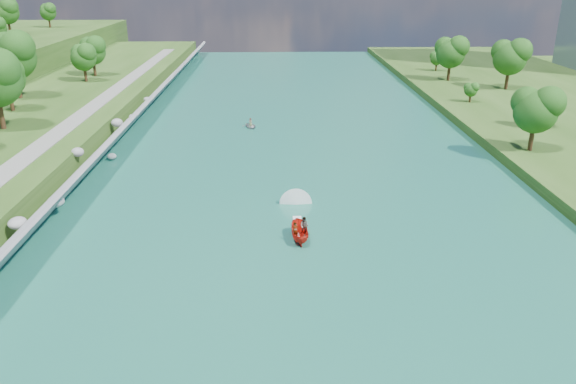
{
  "coord_description": "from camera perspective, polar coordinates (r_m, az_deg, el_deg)",
  "views": [
    {
      "loc": [
        -3.04,
        -44.07,
        24.03
      ],
      "look_at": [
        -1.57,
        10.73,
        2.5
      ],
      "focal_mm": 35.0,
      "sensor_mm": 36.0,
      "label": 1
    }
  ],
  "objects": [
    {
      "name": "ground",
      "position": [
        50.29,
        2.14,
        -7.12
      ],
      "size": [
        260.0,
        260.0,
        0.0
      ],
      "primitive_type": "plane",
      "color": "#2D5119",
      "rests_on": "ground"
    },
    {
      "name": "river_water",
      "position": [
        68.48,
        1.11,
        0.94
      ],
      "size": [
        55.0,
        240.0,
        0.1
      ],
      "primitive_type": "cube",
      "color": "#1B6858",
      "rests_on": "ground"
    },
    {
      "name": "riprap_bank",
      "position": [
        70.69,
        -20.3,
        1.76
      ],
      "size": [
        4.56,
        236.0,
        4.57
      ],
      "color": "slate",
      "rests_on": "ground"
    },
    {
      "name": "riverside_path",
      "position": [
        73.43,
        -25.15,
        3.17
      ],
      "size": [
        3.0,
        200.0,
        0.1
      ],
      "primitive_type": "cube",
      "color": "gray",
      "rests_on": "berm_west"
    },
    {
      "name": "trees_east",
      "position": [
        92.31,
        25.37,
        8.4
      ],
      "size": [
        20.04,
        137.22,
        11.95
      ],
      "color": "#204B14",
      "rests_on": "berm_east"
    },
    {
      "name": "motorboat",
      "position": [
        55.01,
        1.12,
        -3.53
      ],
      "size": [
        3.6,
        18.93,
        2.12
      ],
      "rotation": [
        0.0,
        0.0,
        3.2
      ],
      "color": "red",
      "rests_on": "river_water"
    },
    {
      "name": "raft",
      "position": [
        93.38,
        -3.83,
        6.78
      ],
      "size": [
        3.21,
        3.78,
        1.54
      ],
      "rotation": [
        0.0,
        0.0,
        0.33
      ],
      "color": "gray",
      "rests_on": "river_water"
    }
  ]
}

